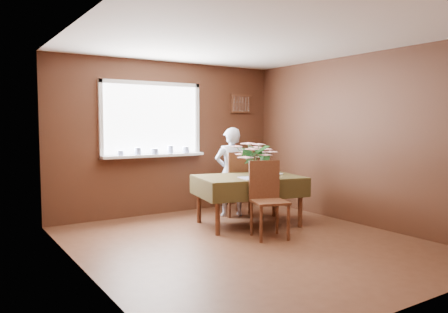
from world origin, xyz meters
TOP-DOWN VIEW (x-y plane):
  - floor at (0.00, 0.00)m, footprint 4.50×4.50m
  - ceiling at (0.00, 0.00)m, footprint 4.50×4.50m
  - wall_back at (0.00, 2.25)m, footprint 4.00×0.00m
  - wall_front at (0.00, -2.25)m, footprint 4.00×0.00m
  - wall_left at (-2.00, 0.00)m, footprint 0.00×4.50m
  - wall_right at (2.00, 0.00)m, footprint 0.00×4.50m
  - window_assembly at (-0.29, 2.20)m, footprint 1.72×0.20m
  - spoon_rack at (1.45, 2.22)m, footprint 0.44×0.05m
  - dining_table at (0.59, 0.80)m, footprint 1.66×1.29m
  - chair_far at (0.82, 1.45)m, footprint 0.46×0.46m
  - chair_near at (0.41, 0.13)m, footprint 0.54×0.54m
  - seated_woman at (0.73, 1.47)m, footprint 0.60×0.48m
  - flower_bouquet at (0.59, 0.64)m, footprint 0.56×0.56m
  - side_plate at (1.07, 0.77)m, footprint 0.30×0.30m
  - table_knife at (0.71, 0.61)m, footprint 0.05×0.20m

SIDE VIEW (x-z plane):
  - floor at x=0.00m, z-range 0.00..0.00m
  - chair_near at x=0.41m, z-range 0.04..1.04m
  - chair_far at x=0.82m, z-range 0.04..1.08m
  - dining_table at x=0.59m, z-range 0.27..1.00m
  - seated_woman at x=0.73m, z-range 0.00..1.43m
  - side_plate at x=1.07m, z-range 0.72..0.74m
  - table_knife at x=0.71m, z-range 0.73..0.73m
  - flower_bouquet at x=0.59m, z-range 0.79..1.28m
  - wall_back at x=0.00m, z-range -0.75..3.25m
  - wall_front at x=0.00m, z-range -0.75..3.25m
  - wall_left at x=-2.00m, z-range -1.00..3.50m
  - wall_right at x=2.00m, z-range -1.00..3.50m
  - window_assembly at x=-0.29m, z-range 0.74..1.96m
  - spoon_rack at x=1.45m, z-range 1.69..2.02m
  - ceiling at x=0.00m, z-range 2.50..2.50m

